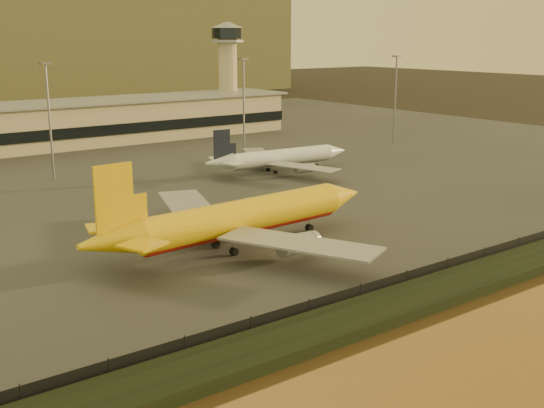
% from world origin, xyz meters
% --- Properties ---
extents(ground, '(900.00, 900.00, 0.00)m').
position_xyz_m(ground, '(0.00, 0.00, 0.00)').
color(ground, black).
rests_on(ground, ground).
extents(embankment, '(320.00, 7.00, 1.40)m').
position_xyz_m(embankment, '(0.00, -17.00, 0.70)').
color(embankment, black).
rests_on(embankment, ground).
extents(tarmac, '(320.00, 220.00, 0.20)m').
position_xyz_m(tarmac, '(0.00, 95.00, 0.10)').
color(tarmac, '#2D2D2D').
rests_on(tarmac, ground).
extents(perimeter_fence, '(300.00, 0.05, 2.20)m').
position_xyz_m(perimeter_fence, '(0.00, -13.00, 1.30)').
color(perimeter_fence, black).
rests_on(perimeter_fence, tarmac).
extents(control_tower, '(11.20, 11.20, 35.50)m').
position_xyz_m(control_tower, '(70.00, 131.00, 21.66)').
color(control_tower, tan).
rests_on(control_tower, tarmac).
extents(apron_light_masts, '(152.20, 12.20, 25.40)m').
position_xyz_m(apron_light_masts, '(15.00, 75.00, 15.70)').
color(apron_light_masts, slate).
rests_on(apron_light_masts, tarmac).
extents(dhl_cargo_jet, '(51.01, 49.94, 15.24)m').
position_xyz_m(dhl_cargo_jet, '(-5.42, 13.51, 4.75)').
color(dhl_cargo_jet, '#E2AC0B').
rests_on(dhl_cargo_jet, tarmac).
extents(white_narrowbody_jet, '(38.23, 37.16, 10.98)m').
position_xyz_m(white_narrowbody_jet, '(35.25, 56.64, 3.48)').
color(white_narrowbody_jet, silver).
rests_on(white_narrowbody_jet, tarmac).
extents(gse_vehicle_yellow, '(4.93, 3.10, 2.06)m').
position_xyz_m(gse_vehicle_yellow, '(9.71, 29.48, 1.23)').
color(gse_vehicle_yellow, '#E2AC0B').
rests_on(gse_vehicle_yellow, tarmac).
extents(gse_vehicle_white, '(4.23, 2.88, 1.74)m').
position_xyz_m(gse_vehicle_white, '(-15.67, 37.38, 1.07)').
color(gse_vehicle_white, silver).
rests_on(gse_vehicle_white, tarmac).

